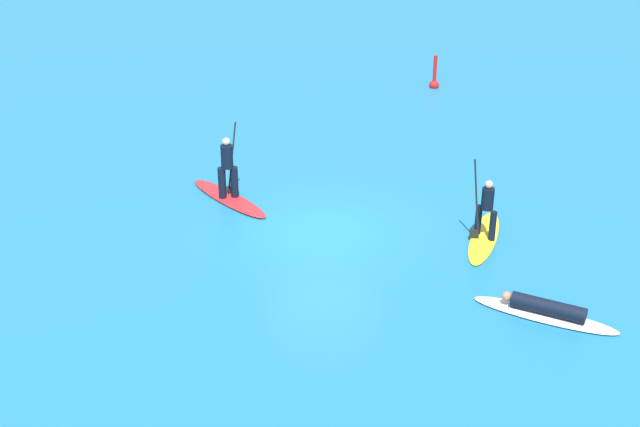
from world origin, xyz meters
The scene contains 5 objects.
ground_plane centered at (0.00, 0.00, 0.00)m, with size 120.00×120.00×0.00m, color #1E6B93.
surfer_on_white_board centered at (4.77, -4.04, 0.16)m, with size 3.11×2.00×0.43m.
surfer_on_red_board centered at (-2.62, 1.89, 0.45)m, with size 2.62×2.89×2.15m.
surfer_on_yellow_board centered at (4.05, -0.44, 0.41)m, with size 1.54×3.07×2.22m.
marker_buoy centered at (4.22, 11.80, 0.26)m, with size 0.37×0.37×1.33m.
Camera 1 is at (-0.10, -20.04, 10.41)m, focal length 49.17 mm.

